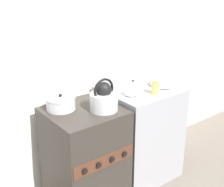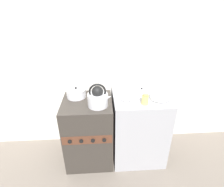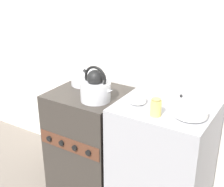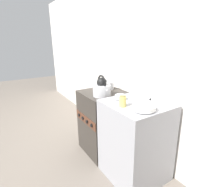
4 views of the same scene
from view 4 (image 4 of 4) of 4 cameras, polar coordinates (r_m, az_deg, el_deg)
name	(u,v)px [view 4 (image 4 of 4)]	position (r m, az deg, el deg)	size (l,w,h in m)	color
ground_plane	(87,155)	(2.63, -8.06, -19.20)	(12.00, 12.00, 0.00)	#70665B
wall_back	(128,62)	(2.51, 5.11, 10.16)	(7.00, 0.06, 2.50)	silver
stove	(104,122)	(2.51, -2.71, -9.15)	(0.58, 0.58, 0.88)	#332D28
counter	(135,140)	(2.07, 7.61, -14.94)	(0.65, 0.62, 0.91)	#99999E
kettle	(102,88)	(2.17, -3.32, 1.69)	(0.27, 0.22, 0.27)	silver
cooking_pot	(106,85)	(2.51, -2.01, 2.79)	(0.24, 0.24, 0.13)	silver
enamel_bowl	(144,108)	(1.67, 10.47, -4.54)	(0.22, 0.22, 0.05)	white
small_ceramic_bowl	(120,97)	(1.95, 2.70, -1.11)	(0.12, 0.12, 0.05)	white
storage_jar	(123,101)	(1.74, 3.51, -2.48)	(0.07, 0.07, 0.12)	#E0CC66
loose_pot_lid	(150,101)	(1.94, 12.38, -2.32)	(0.24, 0.24, 0.03)	silver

